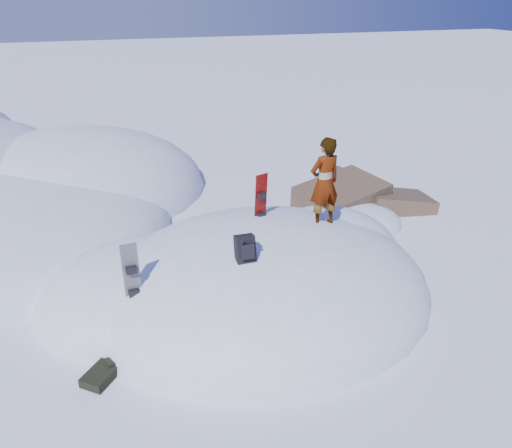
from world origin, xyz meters
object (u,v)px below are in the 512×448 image
object	(u,v)px
person	(324,183)
backpack	(245,249)
snowboard_dark	(133,283)
snowboard_red	(261,208)

from	to	relation	value
person	backpack	bearing A→B (deg)	18.55
backpack	snowboard_dark	bearing A→B (deg)	174.01
snowboard_dark	backpack	distance (m)	2.01
snowboard_red	backpack	size ratio (longest dim) A/B	2.69
snowboard_red	snowboard_dark	xyz separation A→B (m)	(-2.79, -1.31, -0.47)
person	snowboard_dark	bearing A→B (deg)	2.01
backpack	snowboard_red	bearing A→B (deg)	64.06
snowboard_red	snowboard_dark	distance (m)	3.12
snowboard_red	backpack	bearing A→B (deg)	-136.04
snowboard_dark	person	xyz separation A→B (m)	(3.92, 0.74, 1.07)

